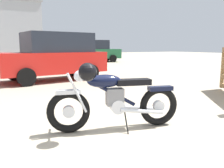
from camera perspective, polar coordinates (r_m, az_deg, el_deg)
ground_plane at (r=3.49m, az=3.26°, el=-12.30°), size 80.00×80.00×0.00m
vintage_motorcycle at (r=3.56m, az=0.17°, el=-3.55°), size 2.03×0.77×1.07m
blue_hatchback_right at (r=9.10m, az=-14.00°, el=6.66°), size 4.05×2.14×1.78m
dark_sedan_left at (r=19.43m, az=-4.19°, el=8.11°), size 4.15×2.38×1.78m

